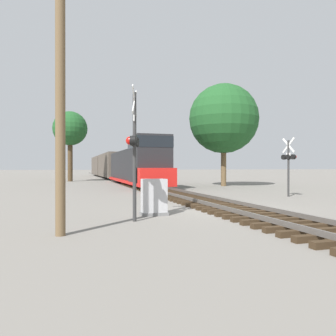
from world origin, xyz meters
name	(u,v)px	position (x,y,z in m)	size (l,w,h in m)	color
ground_plane	(229,210)	(0.00, 0.00, 0.00)	(400.00, 400.00, 0.00)	slate
rail_track_bed	(229,207)	(0.00, 0.00, 0.14)	(2.60, 160.00, 0.31)	#382819
freight_train	(113,166)	(0.00, 35.24, 1.93)	(2.86, 49.86, 4.28)	#232326
crossing_signal_near	(134,145)	(-4.27, -1.61, 2.49)	(0.59, 1.00, 4.36)	#333333
crossing_signal_far	(289,160)	(6.34, 4.46, 2.20)	(0.47, 1.02, 3.53)	#333333
relay_cabinet	(154,197)	(-3.29, -0.49, 0.65)	(0.97, 0.61, 1.33)	slate
utility_pole	(60,63)	(-6.50, -3.24, 4.45)	(1.80, 0.25, 8.57)	brown
tree_far_right	(224,119)	(7.52, 15.35, 6.23)	(6.41, 6.41, 9.45)	brown
tree_mid_background	(70,129)	(-6.01, 29.78, 6.41)	(4.17, 4.17, 8.59)	#473521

